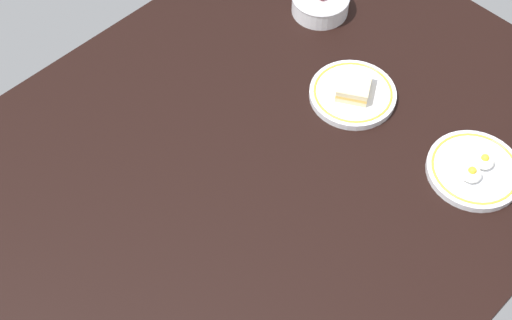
# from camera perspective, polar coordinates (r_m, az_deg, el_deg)

# --- Properties ---
(dining_table) EXTENTS (1.41, 1.04, 0.04)m
(dining_table) POSITION_cam_1_polar(r_m,az_deg,el_deg) (1.42, 0.00, -0.93)
(dining_table) COLOR black
(dining_table) RESTS_ON ground
(plate_sandwich) EXTENTS (0.19, 0.19, 0.05)m
(plate_sandwich) POSITION_cam_1_polar(r_m,az_deg,el_deg) (1.52, 7.89, 5.46)
(plate_sandwich) COLOR silver
(plate_sandwich) RESTS_ON dining_table
(bowl_berries) EXTENTS (0.14, 0.14, 0.06)m
(bowl_berries) POSITION_cam_1_polar(r_m,az_deg,el_deg) (1.68, 5.26, 12.68)
(bowl_berries) COLOR silver
(bowl_berries) RESTS_ON dining_table
(plate_eggs) EXTENTS (0.19, 0.19, 0.05)m
(plate_eggs) POSITION_cam_1_polar(r_m,az_deg,el_deg) (1.45, 17.36, -0.74)
(plate_eggs) COLOR silver
(plate_eggs) RESTS_ON dining_table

